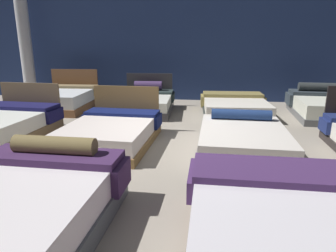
% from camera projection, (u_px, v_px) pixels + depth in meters
% --- Properties ---
extents(ground_plane, '(18.00, 18.00, 0.02)m').
position_uv_depth(ground_plane, '(177.00, 148.00, 5.34)').
color(ground_plane, gray).
extents(showroom_back_wall, '(18.00, 0.06, 3.50)m').
position_uv_depth(showroom_back_wall, '(194.00, 45.00, 9.45)').
color(showroom_back_wall, navy).
rests_on(showroom_back_wall, ground_plane).
extents(bed_1, '(1.67, 2.01, 0.77)m').
position_uv_depth(bed_1, '(21.00, 208.00, 2.84)').
color(bed_1, '#4A5156').
rests_on(bed_1, ground_plane).
extents(bed_2, '(1.63, 1.94, 0.57)m').
position_uv_depth(bed_2, '(279.00, 228.00, 2.55)').
color(bed_2, brown).
rests_on(bed_2, ground_plane).
extents(bed_4, '(1.63, 2.13, 0.96)m').
position_uv_depth(bed_4, '(3.00, 125.00, 5.85)').
color(bed_4, brown).
rests_on(bed_4, ground_plane).
extents(bed_5, '(1.58, 2.11, 0.94)m').
position_uv_depth(bed_5, '(111.00, 132.00, 5.49)').
color(bed_5, brown).
rests_on(bed_5, ground_plane).
extents(bed_6, '(1.53, 2.10, 0.59)m').
position_uv_depth(bed_6, '(243.00, 139.00, 5.13)').
color(bed_6, '#4D4C57').
rests_on(bed_6, ground_plane).
extents(bed_8, '(1.66, 2.09, 1.04)m').
position_uv_depth(bed_8, '(63.00, 99.00, 8.45)').
color(bed_8, brown).
rests_on(bed_8, ground_plane).
extents(bed_9, '(1.57, 2.05, 0.96)m').
position_uv_depth(bed_9, '(145.00, 103.00, 8.08)').
color(bed_9, '#323033').
rests_on(bed_9, ground_plane).
extents(bed_10, '(1.79, 2.10, 0.47)m').
position_uv_depth(bed_10, '(235.00, 107.00, 7.79)').
color(bed_10, black).
rests_on(bed_10, ground_plane).
extents(bed_11, '(1.78, 2.20, 0.79)m').
position_uv_depth(bed_11, '(328.00, 106.00, 7.52)').
color(bed_11, '#505254').
rests_on(bed_11, ground_plane).
extents(support_pillar, '(0.38, 0.38, 3.50)m').
position_uv_depth(support_pillar, '(26.00, 45.00, 9.50)').
color(support_pillar, silver).
rests_on(support_pillar, ground_plane).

